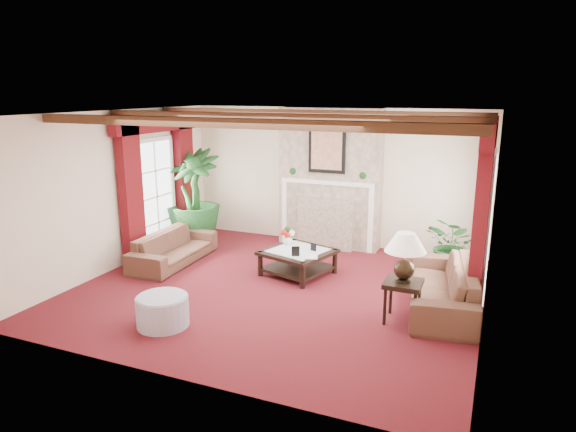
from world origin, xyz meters
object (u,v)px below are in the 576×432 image
at_px(side_table, 402,301).
at_px(ottoman, 163,311).
at_px(sofa_left, 173,243).
at_px(potted_palm, 194,217).
at_px(sofa_right, 443,278).
at_px(coffee_table, 298,262).

distance_m(side_table, ottoman, 3.18).
distance_m(sofa_left, potted_palm, 1.28).
distance_m(sofa_left, side_table, 4.31).
height_order(sofa_left, sofa_right, sofa_right).
height_order(potted_palm, ottoman, potted_palm).
bearing_deg(sofa_left, ottoman, -150.38).
distance_m(sofa_right, ottoman, 3.90).
bearing_deg(sofa_right, coffee_table, -108.67).
bearing_deg(potted_palm, side_table, -24.43).
height_order(sofa_left, potted_palm, potted_palm).
height_order(sofa_left, side_table, sofa_left).
xyz_separation_m(potted_palm, coffee_table, (2.61, -0.93, -0.32)).
distance_m(sofa_right, coffee_table, 2.44).
bearing_deg(coffee_table, sofa_right, 6.13).
xyz_separation_m(potted_palm, side_table, (4.56, -2.07, -0.25)).
height_order(side_table, ottoman, side_table).
bearing_deg(potted_palm, sofa_left, -74.62).
height_order(sofa_left, coffee_table, sofa_left).
xyz_separation_m(sofa_left, ottoman, (1.34, -2.19, -0.17)).
bearing_deg(side_table, sofa_left, 168.63).
height_order(coffee_table, side_table, side_table).
height_order(sofa_right, coffee_table, sofa_right).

